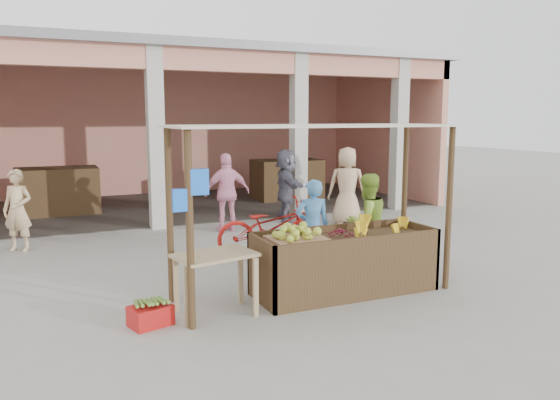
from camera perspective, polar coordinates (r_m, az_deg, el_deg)
name	(u,v)px	position (r m, az deg, el deg)	size (l,w,h in m)	color
ground	(313,297)	(7.76, 3.48, -10.04)	(60.00, 60.00, 0.00)	gray
market_building	(169,109)	(15.83, -11.48, 9.28)	(14.40, 6.40, 4.20)	tan
fruit_stall	(345,265)	(7.88, 6.76, -6.76)	(2.60, 0.95, 0.80)	#4E351F
stall_awning	(311,155)	(7.42, 3.31, 4.71)	(4.09, 1.35, 2.39)	#4E351F
banana_heap	(379,228)	(8.00, 10.35, -2.87)	(1.18, 0.64, 0.21)	yellow
melon_tray	(297,235)	(7.44, 1.81, -3.70)	(0.76, 0.66, 0.20)	#9E7251
berry_heap	(339,233)	(7.78, 6.23, -3.41)	(0.42, 0.34, 0.13)	maroon
side_table	(215,264)	(6.96, -6.81, -6.68)	(1.09, 0.84, 0.79)	#A18660
papaya_pile	(215,246)	(6.90, -6.84, -4.84)	(0.64, 0.37, 0.18)	#51872C
red_crate	(151,316)	(6.88, -13.38, -11.67)	(0.48, 0.34, 0.25)	#B01412
plantain_bundle	(150,303)	(6.83, -13.43, -10.41)	(0.36, 0.25, 0.07)	#5A7F2E
produce_sacks	(310,205)	(13.61, 3.13, -0.57)	(0.80, 0.49, 0.61)	maroon
vendor_blue	(312,224)	(8.64, 3.41, -2.51)	(0.61, 0.45, 1.63)	#4485C0
vendor_green	(367,219)	(9.05, 9.06, -1.97)	(0.80, 0.46, 1.67)	#9AC33C
motorcycle	(271,226)	(9.87, -0.95, -2.71)	(2.07, 0.71, 1.08)	#A11611
shopper_b	(227,190)	(11.93, -5.54, 1.05)	(1.07, 0.57, 1.83)	pink
shopper_c	(347,182)	(12.77, 7.03, 1.92)	(0.96, 0.63, 2.00)	tan
shopper_d	(286,183)	(13.06, 0.65, 1.75)	(1.69, 0.69, 1.83)	#565463
shopper_e	(18,209)	(11.24, -25.74, -0.84)	(0.59, 0.45, 1.60)	tan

